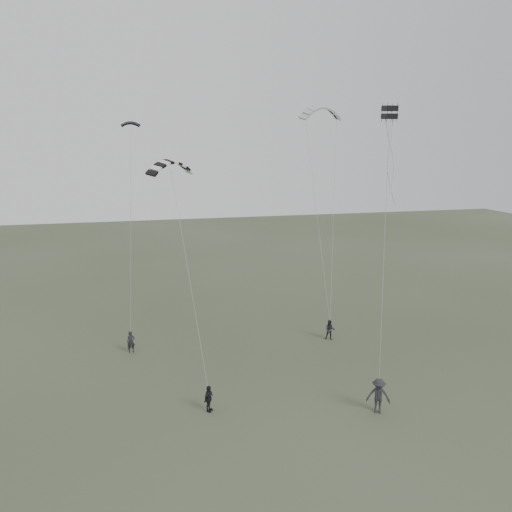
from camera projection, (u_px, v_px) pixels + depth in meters
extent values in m
plane|color=#363F28|center=(261.00, 389.00, 29.34)|extent=(140.00, 140.00, 0.00)
imported|color=black|center=(131.00, 342.00, 34.37)|extent=(0.59, 0.42, 1.51)
imported|color=#25252A|center=(330.00, 330.00, 36.62)|extent=(0.89, 0.81, 1.49)
imported|color=black|center=(209.00, 399.00, 26.74)|extent=(0.80, 0.91, 1.47)
imported|color=#242429|center=(378.00, 396.00, 26.56)|extent=(1.45, 1.21, 1.95)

